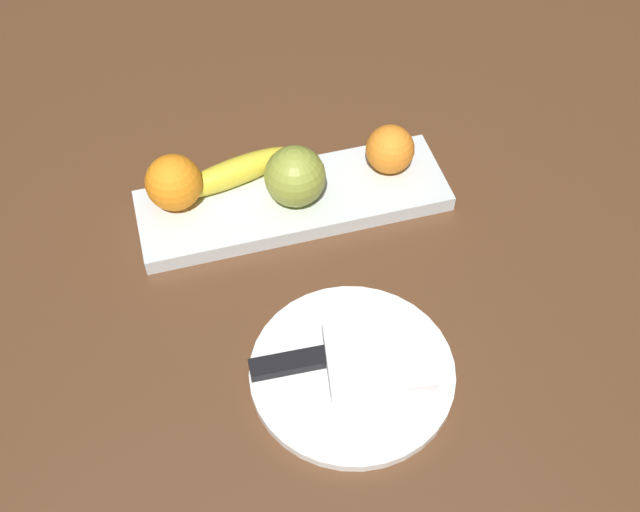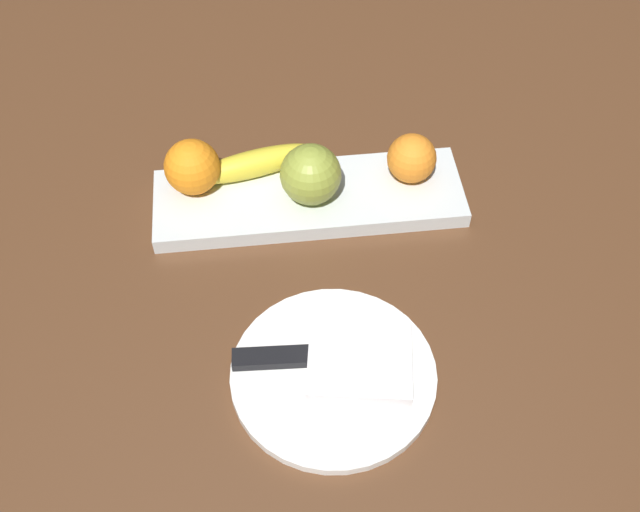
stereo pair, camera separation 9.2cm
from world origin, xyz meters
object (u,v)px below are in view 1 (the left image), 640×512
Objects in this scene: fruit_tray at (293,199)px; apple at (295,176)px; orange_near_banana at (390,149)px; knife at (303,361)px; folded_napkin at (377,357)px; banana at (234,172)px; orange_near_apple at (174,183)px; dinner_plate at (352,372)px.

apple is (0.00, -0.01, 0.05)m from fruit_tray.
orange_near_banana is 0.36× the size of knife.
folded_napkin is (0.03, -0.26, -0.04)m from apple.
apple is at bearing 95.88° from folded_napkin.
banana reaches higher than folded_napkin.
orange_near_apple is 0.33m from dinner_plate.
fruit_tray is at bearing -9.54° from orange_near_apple.
orange_near_apple is 1.12× the size of orange_near_banana.
banana is at bearing 172.41° from orange_near_banana.
apple is at bearing 80.47° from knife.
fruit_tray is 0.15m from orange_near_banana.
apple is at bearing -48.16° from banana.
dinner_plate is (0.15, -0.29, -0.05)m from orange_near_apple.
apple is 1.09× the size of orange_near_apple.
folded_napkin reaches higher than fruit_tray.
fruit_tray is 5.59× the size of orange_near_apple.
orange_near_banana is 0.32m from dinner_plate.
knife is at bearing -99.88° from banana.
folded_napkin is at bearing -58.95° from orange_near_apple.
apple is 1.21× the size of orange_near_banana.
banana reaches higher than fruit_tray.
fruit_tray is at bearing 90.00° from dinner_plate.
banana is at bearing 149.47° from fruit_tray.
folded_napkin is (0.03, 0.00, 0.02)m from dinner_plate.
folded_napkin is 0.08m from knife.
orange_near_apple is 0.31× the size of dinner_plate.
fruit_tray is 0.16m from orange_near_apple.
banana is 1.52× the size of folded_napkin.
banana is at bearing 11.11° from orange_near_apple.
folded_napkin is at bearing 0.00° from dinner_plate.
fruit_tray is 5.15× the size of apple.
orange_near_apple is 0.29m from orange_near_banana.
orange_near_apple reaches higher than dinner_plate.
orange_near_apple is at bearing 112.66° from knife.
orange_near_apple reaches higher than fruit_tray.
orange_near_apple reaches higher than banana.
fruit_tray is at bearing 103.55° from apple.
apple reaches higher than dinner_plate.
dinner_plate is (-0.14, -0.28, -0.05)m from orange_near_banana.
folded_napkin is (0.10, -0.31, -0.02)m from banana.
banana is at bearing 107.49° from folded_napkin.
orange_near_banana is 0.32m from knife.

